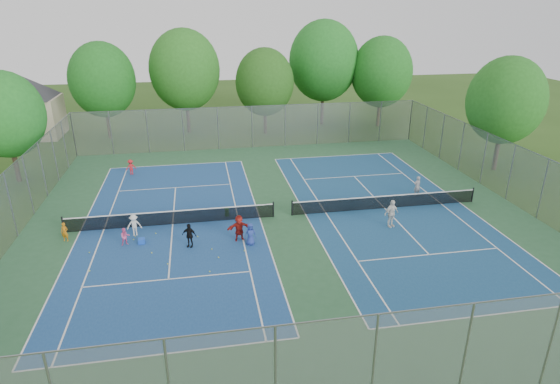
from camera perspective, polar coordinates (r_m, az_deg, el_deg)
The scene contains 41 objects.
ground at distance 30.40m, azimuth 0.33°, elevation -2.97°, with size 120.00×120.00×0.00m, color #2C4E18.
court_pad at distance 30.39m, azimuth 0.33°, elevation -2.96°, with size 32.00×32.00×0.01m, color #2A5A36.
court_left at distance 30.03m, azimuth -12.95°, elevation -3.86°, with size 10.97×23.77×0.01m, color navy.
court_right at distance 32.30m, azimuth 12.64°, elevation -1.95°, with size 10.97×23.77×0.01m, color navy.
net_left at distance 29.85m, azimuth -13.02°, elevation -3.10°, with size 12.87×0.10×0.91m, color black.
net_right at distance 32.13m, azimuth 12.71°, elevation -1.23°, with size 12.87×0.10×0.91m, color black.
fence_north at distance 44.73m, azimuth -3.43°, elevation 7.90°, with size 32.00×0.10×4.00m, color gray.
fence_south at distance 16.28m, azimuth 11.34°, elevation -20.06°, with size 32.00×0.10×4.00m, color gray.
fence_west at distance 31.16m, azimuth -29.99°, elevation -1.42°, with size 32.00×0.10×4.00m, color gray.
fence_east at distance 35.98m, azimuth 26.29°, elevation 2.13°, with size 32.00×0.10×4.00m, color gray.
house at distance 54.53m, azimuth -28.64°, elevation 10.24°, with size 11.03×11.03×7.30m.
tree_nw at distance 50.40m, azimuth -20.84°, elevation 12.66°, with size 6.40×6.40×9.58m.
tree_nl at distance 50.51m, azimuth -11.55°, elevation 14.37°, with size 7.20×7.20×10.69m.
tree_nc at distance 49.19m, azimuth -1.88°, elevation 13.24°, with size 6.00×6.00×8.85m.
tree_nr at distance 53.32m, azimuth 5.35°, elevation 15.62°, with size 7.60×7.60×11.42m.
tree_ne at distance 53.49m, azimuth 12.30°, elevation 14.09°, with size 6.60×6.60×9.77m.
tree_side_w at distance 40.36m, azimuth -30.53°, elevation 8.13°, with size 5.60×5.60×8.47m.
tree_side_e at distance 41.53m, azimuth 25.82°, elevation 10.00°, with size 6.00×6.00×9.20m.
ball_crate at distance 28.14m, azimuth -16.52°, elevation -5.75°, with size 0.36×0.36×0.31m, color blue.
ball_hopper at distance 30.53m, azimuth -6.48°, elevation -2.45°, with size 0.27×0.27×0.53m, color green.
student_a at distance 29.78m, azimuth -24.77°, elevation -4.46°, with size 0.42×0.28×1.15m, color #C57212.
student_b at distance 28.06m, azimuth -18.36°, elevation -5.19°, with size 0.52×0.40×1.07m, color pink.
student_c at distance 28.98m, azimuth -17.35°, elevation -3.88°, with size 0.86×0.50×1.34m, color silver.
student_d at distance 26.87m, azimuth -11.01°, elevation -5.21°, with size 0.84×0.35×1.43m, color black.
student_e at distance 26.68m, azimuth -3.64°, elevation -5.16°, with size 0.65×0.42×1.33m, color #294099.
student_f at distance 27.16m, azimuth -4.99°, elevation -4.39°, with size 1.46×0.46×1.57m, color #A51F17.
child_far_baseline at distance 39.48m, azimuth -17.72°, elevation 2.90°, with size 0.81×0.47×1.26m, color red.
instructor at distance 34.63m, azimuth 16.37°, elevation 0.66°, with size 0.55×0.36×1.52m, color #969698.
teen_court_b at distance 29.43m, azimuth 13.42°, elevation -2.57°, with size 1.04×0.43×1.77m, color white.
tennis_ball_0 at distance 29.04m, azimuth -17.22°, elevation -5.20°, with size 0.07×0.07×0.07m, color #B5D030.
tennis_ball_1 at distance 25.77m, azimuth -7.51°, elevation -7.95°, with size 0.07×0.07×0.07m, color yellow.
tennis_ball_2 at distance 29.05m, azimuth -14.90°, elevation -4.93°, with size 0.07×0.07×0.07m, color #CCEC37.
tennis_ball_3 at distance 26.64m, azimuth -8.31°, elevation -6.94°, with size 0.07×0.07×0.07m, color gold.
tennis_ball_4 at distance 28.67m, azimuth -17.40°, elevation -5.59°, with size 0.07×0.07×0.07m, color #EBF438.
tennis_ball_5 at distance 28.15m, azimuth -10.01°, elevation -5.39°, with size 0.07×0.07×0.07m, color yellow.
tennis_ball_6 at distance 24.58m, azimuth -8.57°, elevation -9.60°, with size 0.07×0.07×0.07m, color #C5DE33.
tennis_ball_7 at distance 25.68m, azimuth -13.53°, elevation -8.54°, with size 0.07×0.07×0.07m, color gold.
tennis_ball_8 at distance 28.09m, azimuth -22.21°, elevation -6.87°, with size 0.07×0.07×0.07m, color #A8C32D.
tennis_ball_9 at distance 26.27m, azimuth -22.19°, elevation -8.93°, with size 0.07×0.07×0.07m, color #D5F037.
tennis_ball_10 at distance 26.29m, azimuth -4.36°, elevation -7.17°, with size 0.07×0.07×0.07m, color #ADCE2F.
tennis_ball_11 at distance 26.94m, azimuth -15.37°, elevation -7.20°, with size 0.07×0.07×0.07m, color yellow.
Camera 1 is at (-5.06, -27.12, 12.77)m, focal length 30.00 mm.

